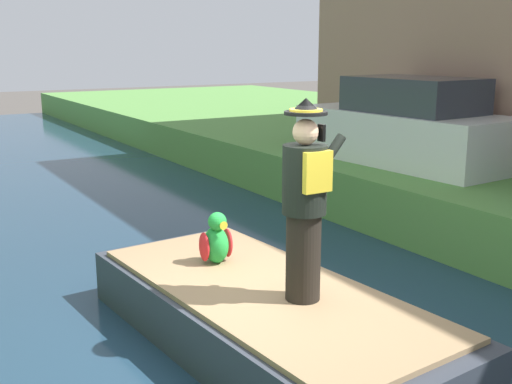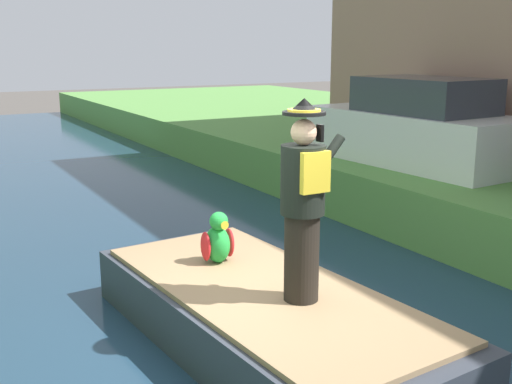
# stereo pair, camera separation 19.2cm
# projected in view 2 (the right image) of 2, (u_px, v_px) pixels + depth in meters

# --- Properties ---
(ground_plane) EXTENTS (80.00, 80.00, 0.00)m
(ground_plane) POSITION_uv_depth(u_px,v_px,m) (268.00, 357.00, 6.20)
(ground_plane) COLOR #4C4742
(canal_water) EXTENTS (6.69, 48.00, 0.10)m
(canal_water) POSITION_uv_depth(u_px,v_px,m) (268.00, 352.00, 6.19)
(canal_water) COLOR #1E384C
(canal_water) RESTS_ON ground
(boat) EXTENTS (2.11, 4.32, 0.61)m
(boat) POSITION_uv_depth(u_px,v_px,m) (265.00, 317.00, 6.17)
(boat) COLOR #333842
(boat) RESTS_ON canal_water
(person_pirate) EXTENTS (0.61, 0.42, 1.85)m
(person_pirate) POSITION_uv_depth(u_px,v_px,m) (303.00, 202.00, 5.60)
(person_pirate) COLOR black
(person_pirate) RESTS_ON boat
(parrot_plush) EXTENTS (0.36, 0.34, 0.57)m
(parrot_plush) POSITION_uv_depth(u_px,v_px,m) (218.00, 241.00, 6.75)
(parrot_plush) COLOR green
(parrot_plush) RESTS_ON boat
(parked_car_white) EXTENTS (1.92, 4.09, 1.50)m
(parked_car_white) POSITION_uv_depth(u_px,v_px,m) (416.00, 127.00, 11.02)
(parked_car_white) COLOR white
(parked_car_white) RESTS_ON grass_bank_far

